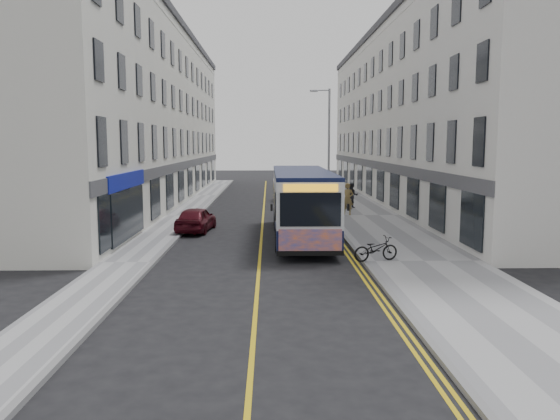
{
  "coord_description": "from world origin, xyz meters",
  "views": [
    {
      "loc": [
        0.38,
        -21.38,
        4.56
      ],
      "look_at": [
        0.86,
        2.63,
        1.6
      ],
      "focal_mm": 35.0,
      "sensor_mm": 36.0,
      "label": 1
    }
  ],
  "objects_px": {
    "bicycle": "(376,249)",
    "pedestrian_near": "(348,199)",
    "car_white": "(287,193)",
    "car_maroon": "(196,219)",
    "city_bus": "(302,202)",
    "streetlamp": "(328,146)",
    "pedestrian_far": "(352,195)"
  },
  "relations": [
    {
      "from": "pedestrian_near",
      "to": "pedestrian_far",
      "type": "height_order",
      "value": "pedestrian_near"
    },
    {
      "from": "city_bus",
      "to": "car_white",
      "type": "distance_m",
      "value": 16.56
    },
    {
      "from": "city_bus",
      "to": "streetlamp",
      "type": "bearing_deg",
      "value": 76.81
    },
    {
      "from": "bicycle",
      "to": "pedestrian_far",
      "type": "relative_size",
      "value": 1.05
    },
    {
      "from": "bicycle",
      "to": "car_white",
      "type": "height_order",
      "value": "car_white"
    },
    {
      "from": "streetlamp",
      "to": "bicycle",
      "type": "xyz_separation_m",
      "value": [
        0.23,
        -15.23,
        -3.79
      ]
    },
    {
      "from": "city_bus",
      "to": "car_maroon",
      "type": "xyz_separation_m",
      "value": [
        -5.32,
        2.15,
        -1.13
      ]
    },
    {
      "from": "bicycle",
      "to": "pedestrian_near",
      "type": "xyz_separation_m",
      "value": [
        0.85,
        13.37,
        0.52
      ]
    },
    {
      "from": "car_white",
      "to": "car_maroon",
      "type": "relative_size",
      "value": 1.11
    },
    {
      "from": "streetlamp",
      "to": "bicycle",
      "type": "height_order",
      "value": "streetlamp"
    },
    {
      "from": "bicycle",
      "to": "car_maroon",
      "type": "relative_size",
      "value": 0.46
    },
    {
      "from": "pedestrian_near",
      "to": "streetlamp",
      "type": "bearing_deg",
      "value": 137.18
    },
    {
      "from": "pedestrian_near",
      "to": "city_bus",
      "type": "bearing_deg",
      "value": -96.14
    },
    {
      "from": "car_white",
      "to": "pedestrian_near",
      "type": "bearing_deg",
      "value": -72.35
    },
    {
      "from": "city_bus",
      "to": "pedestrian_far",
      "type": "height_order",
      "value": "city_bus"
    },
    {
      "from": "pedestrian_near",
      "to": "pedestrian_far",
      "type": "bearing_deg",
      "value": 94.42
    },
    {
      "from": "city_bus",
      "to": "pedestrian_near",
      "type": "xyz_separation_m",
      "value": [
        3.32,
        7.73,
        -0.68
      ]
    },
    {
      "from": "streetlamp",
      "to": "car_white",
      "type": "xyz_separation_m",
      "value": [
        -2.37,
        6.93,
        -3.68
      ]
    },
    {
      "from": "bicycle",
      "to": "car_white",
      "type": "relative_size",
      "value": 0.42
    },
    {
      "from": "streetlamp",
      "to": "pedestrian_far",
      "type": "relative_size",
      "value": 4.71
    },
    {
      "from": "bicycle",
      "to": "car_maroon",
      "type": "bearing_deg",
      "value": 28.74
    },
    {
      "from": "city_bus",
      "to": "car_white",
      "type": "bearing_deg",
      "value": 90.43
    },
    {
      "from": "pedestrian_near",
      "to": "car_white",
      "type": "bearing_deg",
      "value": 128.52
    },
    {
      "from": "pedestrian_far",
      "to": "streetlamp",
      "type": "bearing_deg",
      "value": -129.55
    },
    {
      "from": "pedestrian_far",
      "to": "car_white",
      "type": "distance_m",
      "value": 6.67
    },
    {
      "from": "streetlamp",
      "to": "pedestrian_far",
      "type": "distance_m",
      "value": 4.31
    },
    {
      "from": "city_bus",
      "to": "pedestrian_far",
      "type": "xyz_separation_m",
      "value": [
        4.15,
        11.41,
        -0.82
      ]
    },
    {
      "from": "car_white",
      "to": "car_maroon",
      "type": "distance_m",
      "value": 15.28
    },
    {
      "from": "pedestrian_far",
      "to": "car_maroon",
      "type": "relative_size",
      "value": 0.44
    },
    {
      "from": "city_bus",
      "to": "pedestrian_near",
      "type": "relative_size",
      "value": 5.69
    },
    {
      "from": "pedestrian_near",
      "to": "bicycle",
      "type": "bearing_deg",
      "value": -76.5
    },
    {
      "from": "bicycle",
      "to": "pedestrian_far",
      "type": "bearing_deg",
      "value": -21.91
    }
  ]
}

